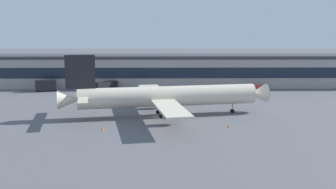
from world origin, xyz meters
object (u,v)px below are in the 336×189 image
(baggage_tug, at_px, (123,90))
(fuel_truck, at_px, (106,86))
(airliner, at_px, (165,96))
(follow_me_car, at_px, (140,89))
(traffic_cone_0, at_px, (229,126))
(crew_van, at_px, (213,90))
(catering_truck, at_px, (45,85))
(belt_loader, at_px, (256,88))
(traffic_cone_1, at_px, (103,129))

(baggage_tug, distance_m, fuel_truck, 8.80)
(airliner, distance_m, follow_me_car, 40.26)
(follow_me_car, relative_size, traffic_cone_0, 6.62)
(crew_van, height_order, traffic_cone_0, crew_van)
(catering_truck, bearing_deg, traffic_cone_0, -42.78)
(catering_truck, bearing_deg, fuel_truck, 2.77)
(catering_truck, xyz_separation_m, baggage_tug, (28.05, -4.95, -1.21))
(airliner, xyz_separation_m, catering_truck, (-42.52, 40.72, -2.92))
(traffic_cone_0, bearing_deg, follow_me_car, 114.74)
(baggage_tug, bearing_deg, traffic_cone_0, -58.59)
(belt_loader, xyz_separation_m, traffic_cone_1, (-47.44, -55.87, -0.82))
(airliner, distance_m, baggage_tug, 38.81)
(traffic_cone_1, bearing_deg, catering_truck, 117.02)
(follow_me_car, xyz_separation_m, belt_loader, (41.92, 2.12, 0.06))
(airliner, height_order, belt_loader, airliner)
(baggage_tug, xyz_separation_m, belt_loader, (47.63, 5.42, 0.07))
(crew_van, height_order, fuel_truck, fuel_truck)
(fuel_truck, height_order, belt_loader, fuel_truck)
(fuel_truck, xyz_separation_m, traffic_cone_0, (35.89, -54.31, -1.54))
(baggage_tug, height_order, fuel_truck, fuel_truck)
(traffic_cone_1, bearing_deg, belt_loader, 49.66)
(fuel_truck, relative_size, belt_loader, 1.22)
(follow_me_car, distance_m, belt_loader, 41.97)
(catering_truck, xyz_separation_m, crew_van, (59.20, -7.01, -0.83))
(airliner, xyz_separation_m, belt_loader, (33.16, 41.20, -4.06))
(traffic_cone_0, bearing_deg, belt_loader, 71.35)
(follow_me_car, height_order, belt_loader, belt_loader)
(traffic_cone_1, bearing_deg, fuel_truck, 96.65)
(follow_me_car, relative_size, fuel_truck, 0.55)
(airliner, relative_size, crew_van, 10.11)
(baggage_tug, bearing_deg, belt_loader, 6.50)
(airliner, height_order, traffic_cone_1, airliner)
(belt_loader, bearing_deg, fuel_truck, 179.39)
(baggage_tug, height_order, belt_loader, belt_loader)
(catering_truck, height_order, crew_van, catering_truck)
(airliner, xyz_separation_m, baggage_tug, (-14.47, 35.77, -4.13))
(follow_me_car, distance_m, baggage_tug, 6.60)
(airliner, xyz_separation_m, follow_me_car, (-8.76, 39.07, -4.12))
(traffic_cone_0, distance_m, traffic_cone_1, 29.39)
(airliner, distance_m, belt_loader, 53.04)
(catering_truck, distance_m, crew_van, 59.62)
(airliner, distance_m, traffic_cone_0, 20.17)
(follow_me_car, height_order, traffic_cone_0, follow_me_car)
(crew_van, bearing_deg, belt_loader, 24.43)
(traffic_cone_0, xyz_separation_m, traffic_cone_1, (-29.31, -2.13, -0.01))
(follow_me_car, bearing_deg, baggage_tug, -149.98)
(crew_van, relative_size, traffic_cone_0, 8.01)
(crew_van, distance_m, traffic_cone_1, 57.45)
(traffic_cone_1, bearing_deg, crew_van, 57.38)
(catering_truck, xyz_separation_m, fuel_truck, (21.66, 1.05, -0.41))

